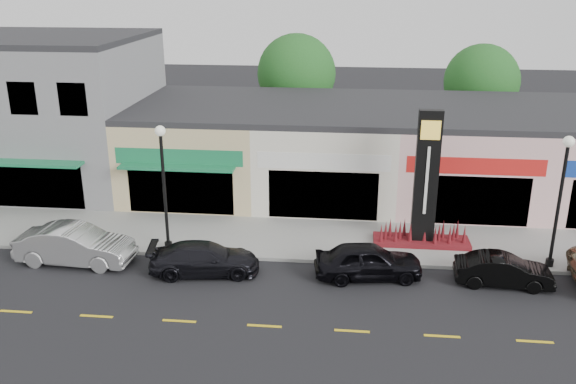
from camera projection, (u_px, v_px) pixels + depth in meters
The scene contains 16 objects.
ground at pixel (352, 288), 23.44m from camera, with size 120.00×120.00×0.00m, color black.
sidewalk at pixel (353, 240), 27.49m from camera, with size 52.00×4.30×0.15m, color gray.
curb at pixel (353, 262), 25.39m from camera, with size 52.00×0.20×0.15m, color gray.
building_grey_2story at pixel (38, 110), 34.58m from camera, with size 12.00×10.95×8.30m.
shop_beige at pixel (203, 144), 34.21m from camera, with size 7.00×10.85×4.80m.
shop_cream at pixel (328, 148), 33.53m from camera, with size 7.00×10.01×4.80m.
shop_pink_w at pixel (458, 151), 32.83m from camera, with size 7.00×10.01×4.80m.
tree_rear_west at pixel (296, 73), 40.34m from camera, with size 5.20×5.20×7.83m.
tree_rear_mid at pixel (481, 82), 39.27m from camera, with size 4.80×4.80×7.29m.
lamp_west_near at pixel (163, 176), 25.41m from camera, with size 0.44×0.44×5.47m.
lamp_east_near at pixel (561, 189), 23.82m from camera, with size 0.44×0.44×5.47m.
pylon_sign at pixel (425, 198), 26.31m from camera, with size 4.20×1.30×6.00m.
car_white_van at pixel (75, 245), 25.28m from camera, with size 4.86×1.69×1.60m, color #B8B8B8.
car_dark_sedan at pixel (204, 259), 24.45m from camera, with size 4.40×1.79×1.28m, color black.
car_black_sedan at pixel (368, 261), 24.07m from camera, with size 4.23×1.70×1.44m, color black.
car_black_conv at pixel (503, 271), 23.53m from camera, with size 3.69×1.29×1.22m, color black.
Camera 1 is at (-0.28, -20.97, 11.39)m, focal length 38.00 mm.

